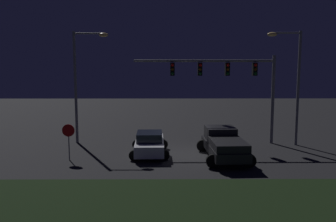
{
  "coord_description": "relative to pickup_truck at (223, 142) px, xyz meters",
  "views": [
    {
      "loc": [
        -1.46,
        -22.31,
        5.68
      ],
      "look_at": [
        -1.32,
        1.48,
        2.65
      ],
      "focal_mm": 37.26,
      "sensor_mm": 36.0,
      "label": 1
    }
  ],
  "objects": [
    {
      "name": "grass_median",
      "position": [
        -2.11,
        -6.99,
        -0.95
      ],
      "size": [
        26.07,
        5.18,
        0.1
      ],
      "primitive_type": "cube",
      "color": "black",
      "rests_on": "ground_plane"
    },
    {
      "name": "traffic_signal_gantry",
      "position": [
        0.93,
        4.27,
        4.03
      ],
      "size": [
        10.32,
        0.56,
        6.5
      ],
      "color": "slate",
      "rests_on": "ground_plane"
    },
    {
      "name": "street_lamp_right",
      "position": [
        5.43,
        3.69,
        4.14
      ],
      "size": [
        2.46,
        0.44,
        8.19
      ],
      "color": "slate",
      "rests_on": "ground_plane"
    },
    {
      "name": "ground_plane",
      "position": [
        -2.11,
        1.1,
        -1.0
      ],
      "size": [
        80.0,
        80.0,
        0.0
      ],
      "primitive_type": "plane",
      "color": "black"
    },
    {
      "name": "stop_sign",
      "position": [
        -9.49,
        -0.43,
        0.56
      ],
      "size": [
        0.76,
        0.08,
        2.23
      ],
      "color": "slate",
      "rests_on": "ground_plane"
    },
    {
      "name": "pickup_truck",
      "position": [
        0.0,
        0.0,
        0.0
      ],
      "size": [
        3.04,
        5.49,
        1.8
      ],
      "rotation": [
        0.0,
        0.0,
        1.62
      ],
      "color": "black",
      "rests_on": "ground_plane"
    },
    {
      "name": "street_lamp_left",
      "position": [
        -9.74,
        4.54,
        4.17
      ],
      "size": [
        2.6,
        0.44,
        8.22
      ],
      "color": "slate",
      "rests_on": "ground_plane"
    },
    {
      "name": "car_sedan",
      "position": [
        -4.64,
        0.94,
        -0.26
      ],
      "size": [
        2.56,
        4.45,
        1.51
      ],
      "rotation": [
        0.0,
        0.0,
        1.6
      ],
      "color": "silver",
      "rests_on": "ground_plane"
    }
  ]
}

